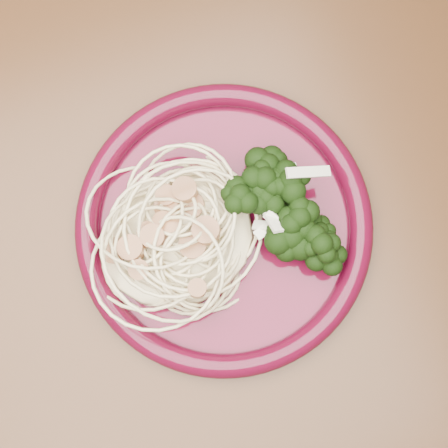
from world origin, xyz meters
TOP-DOWN VIEW (x-y plane):
  - dining_table at (0.00, 0.00)m, footprint 1.20×0.80m
  - dinner_plate at (0.02, 0.02)m, footprint 0.28×0.28m
  - spaghetti_pile at (-0.02, 0.02)m, footprint 0.14×0.13m
  - scallop_cluster at (-0.02, 0.02)m, footprint 0.12×0.12m
  - broccoli_pile at (0.07, 0.01)m, footprint 0.09×0.13m
  - onion_garnish at (0.07, 0.01)m, footprint 0.06×0.08m

SIDE VIEW (x-z plane):
  - dining_table at x=0.00m, z-range 0.28..1.03m
  - dinner_plate at x=0.02m, z-range 0.75..0.77m
  - spaghetti_pile at x=-0.02m, z-range 0.76..0.79m
  - broccoli_pile at x=0.07m, z-range 0.76..0.80m
  - scallop_cluster at x=-0.02m, z-range 0.79..0.82m
  - onion_garnish at x=0.07m, z-range 0.78..0.83m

